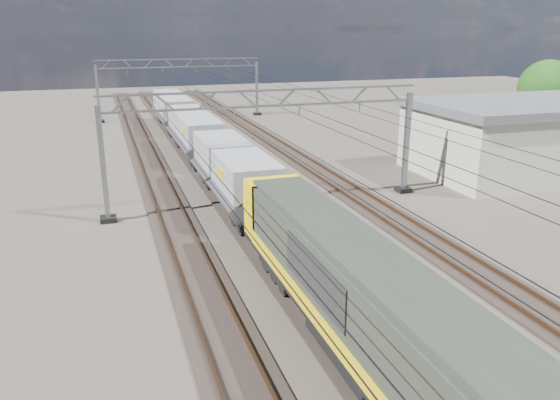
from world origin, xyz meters
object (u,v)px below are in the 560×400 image
object	(u,v)px
catenary_gantry_far	(180,86)
locomotive	(364,301)
catenary_gantry_mid	(268,144)
tree_far	(551,91)
hopper_wagon_mid	(194,131)
industrial_shed	(537,136)
hopper_wagon_lead	(233,171)
hopper_wagon_third	(172,109)

from	to	relation	value
catenary_gantry_far	locomotive	bearing A→B (deg)	-92.16
catenary_gantry_mid	tree_far	distance (m)	31.88
locomotive	tree_far	xyz separation A→B (m)	(32.32, 26.82, 2.67)
tree_far	catenary_gantry_far	bearing A→B (deg)	139.15
hopper_wagon_mid	industrial_shed	xyz separation A→B (m)	(24.00, -12.86, 0.49)
hopper_wagon_lead	tree_far	bearing A→B (deg)	15.77
catenary_gantry_mid	hopper_wagon_third	bearing A→B (deg)	93.94
locomotive	hopper_wagon_mid	bearing A→B (deg)	90.00
hopper_wagon_lead	tree_far	world-z (taller)	tree_far
hopper_wagon_mid	industrial_shed	size ratio (longest dim) A/B	0.70
locomotive	industrial_shed	size ratio (longest dim) A/B	1.13
catenary_gantry_mid	hopper_wagon_third	xyz separation A→B (m)	(-2.00, 29.06, -1.67)
hopper_wagon_third	catenary_gantry_far	bearing A→B (deg)	73.91
hopper_wagon_lead	industrial_shed	size ratio (longest dim) A/B	0.70
catenary_gantry_mid	catenary_gantry_far	distance (m)	36.00
hopper_wagon_lead	hopper_wagon_third	bearing A→B (deg)	90.00
industrial_shed	locomotive	bearing A→B (deg)	-141.59
hopper_wagon_lead	hopper_wagon_mid	world-z (taller)	same
catenary_gantry_far	industrial_shed	bearing A→B (deg)	-57.09
catenary_gantry_far	hopper_wagon_third	bearing A→B (deg)	-106.09
hopper_wagon_mid	hopper_wagon_third	size ratio (longest dim) A/B	1.00
hopper_wagon_third	industrial_shed	size ratio (longest dim) A/B	0.70
industrial_shed	hopper_wagon_third	bearing A→B (deg)	131.57
hopper_wagon_mid	hopper_wagon_third	world-z (taller)	same
catenary_gantry_far	industrial_shed	size ratio (longest dim) A/B	1.07
hopper_wagon_mid	tree_far	world-z (taller)	tree_far
locomotive	hopper_wagon_third	world-z (taller)	locomotive
hopper_wagon_third	industrial_shed	distance (m)	36.18
catenary_gantry_mid	industrial_shed	distance (m)	22.12
hopper_wagon_third	hopper_wagon_lead	bearing A→B (deg)	-90.00
catenary_gantry_far	hopper_wagon_mid	distance (m)	21.30
catenary_gantry_far	locomotive	world-z (taller)	catenary_gantry_far
hopper_wagon_mid	catenary_gantry_far	bearing A→B (deg)	84.59
hopper_wagon_lead	catenary_gantry_mid	bearing A→B (deg)	-18.35
catenary_gantry_mid	hopper_wagon_mid	bearing A→B (deg)	97.66
catenary_gantry_mid	hopper_wagon_mid	world-z (taller)	catenary_gantry_mid
catenary_gantry_mid	tree_far	size ratio (longest dim) A/B	2.54
catenary_gantry_mid	catenary_gantry_far	bearing A→B (deg)	90.00
catenary_gantry_mid	hopper_wagon_mid	xyz separation A→B (m)	(-2.00, 14.86, -1.67)
tree_far	locomotive	bearing A→B (deg)	-140.31
hopper_wagon_third	tree_far	xyz separation A→B (m)	(32.32, -19.28, 2.76)
hopper_wagon_mid	tree_far	distance (m)	32.83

